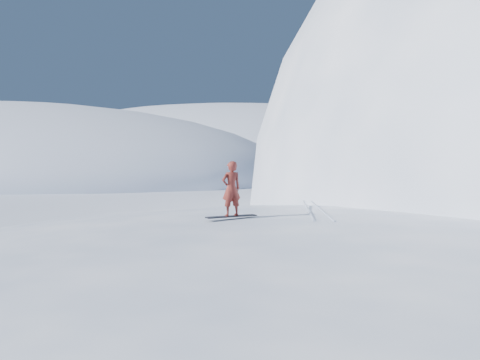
# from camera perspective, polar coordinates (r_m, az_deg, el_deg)

# --- Properties ---
(ground) EXTENTS (400.00, 400.00, 0.00)m
(ground) POSITION_cam_1_polar(r_m,az_deg,el_deg) (12.30, 10.78, -17.57)
(ground) COLOR white
(ground) RESTS_ON ground
(near_ridge) EXTENTS (36.00, 28.00, 4.80)m
(near_ridge) POSITION_cam_1_polar(r_m,az_deg,el_deg) (15.11, 15.70, -13.69)
(near_ridge) COLOR white
(near_ridge) RESTS_ON ground
(far_ridge_c) EXTENTS (140.00, 90.00, 36.00)m
(far_ridge_c) POSITION_cam_1_polar(r_m,az_deg,el_deg) (128.27, -2.86, 1.07)
(far_ridge_c) COLOR white
(far_ridge_c) RESTS_ON ground
(wind_bumps) EXTENTS (16.00, 14.40, 1.00)m
(wind_bumps) POSITION_cam_1_polar(r_m,az_deg,el_deg) (14.35, 9.25, -14.52)
(wind_bumps) COLOR white
(wind_bumps) RESTS_ON ground
(snowboard) EXTENTS (1.45, 1.34, 0.03)m
(snowboard) POSITION_cam_1_polar(r_m,az_deg,el_deg) (14.64, -1.07, -4.45)
(snowboard) COLOR black
(snowboard) RESTS_ON near_ridge
(snowboarder) EXTENTS (0.74, 0.72, 1.71)m
(snowboarder) POSITION_cam_1_polar(r_m,az_deg,el_deg) (14.55, -1.07, -1.05)
(snowboarder) COLOR maroon
(snowboarder) RESTS_ON snowboard
(board_tracks) EXTENTS (1.78, 5.90, 0.04)m
(board_tracks) POSITION_cam_1_polar(r_m,az_deg,el_deg) (16.84, 9.05, -3.49)
(board_tracks) COLOR silver
(board_tracks) RESTS_ON ground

